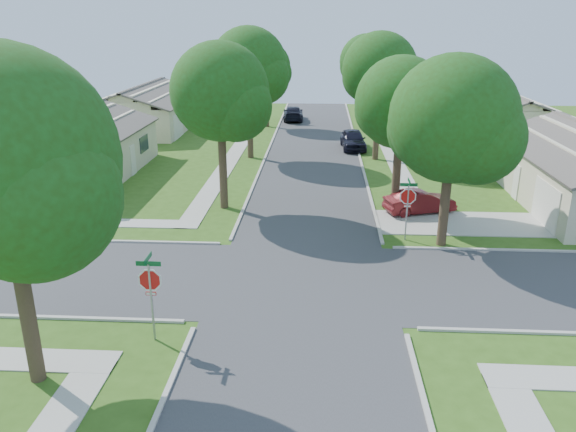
{
  "coord_description": "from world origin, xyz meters",
  "views": [
    {
      "loc": [
        0.61,
        -20.43,
        9.94
      ],
      "look_at": [
        -0.8,
        3.22,
        1.6
      ],
      "focal_mm": 35.0,
      "sensor_mm": 36.0,
      "label": 1
    }
  ],
  "objects_px": {
    "car_curb_west": "(293,113)",
    "stop_sign_sw": "(150,284)",
    "tree_sw_corner": "(5,171)",
    "house_nw_far": "(146,113)",
    "car_curb_east": "(353,139)",
    "house_nw_near": "(70,154)",
    "stop_sign_ne": "(408,199)",
    "tree_w_near": "(221,96)",
    "tree_ne_corner": "(454,125)",
    "tree_w_far": "(267,69)",
    "tree_e_near": "(402,107)",
    "house_ne_far": "(499,122)",
    "tree_w_mid": "(250,70)",
    "car_driveway": "(420,202)",
    "tree_e_far": "(367,64)",
    "tree_e_mid": "(380,74)"
  },
  "relations": [
    {
      "from": "stop_sign_ne",
      "to": "tree_sw_corner",
      "type": "distance_m",
      "value": 17.38
    },
    {
      "from": "tree_sw_corner",
      "to": "house_nw_far",
      "type": "relative_size",
      "value": 0.7
    },
    {
      "from": "house_ne_far",
      "to": "tree_e_far",
      "type": "bearing_deg",
      "value": 155.97
    },
    {
      "from": "tree_sw_corner",
      "to": "tree_ne_corner",
      "type": "relative_size",
      "value": 1.1
    },
    {
      "from": "tree_e_near",
      "to": "house_ne_far",
      "type": "xyz_separation_m",
      "value": [
        11.24,
        19.99,
        -4.13
      ]
    },
    {
      "from": "tree_sw_corner",
      "to": "house_nw_near",
      "type": "bearing_deg",
      "value": 111.26
    },
    {
      "from": "tree_w_far",
      "to": "tree_e_near",
      "type": "bearing_deg",
      "value": -69.39
    },
    {
      "from": "stop_sign_ne",
      "to": "car_curb_west",
      "type": "relative_size",
      "value": 0.6
    },
    {
      "from": "stop_sign_sw",
      "to": "tree_w_far",
      "type": "xyz_separation_m",
      "value": [
        0.05,
        38.71,
        3.48
      ]
    },
    {
      "from": "tree_w_near",
      "to": "tree_sw_corner",
      "type": "relative_size",
      "value": 0.94
    },
    {
      "from": "stop_sign_ne",
      "to": "tree_e_far",
      "type": "height_order",
      "value": "tree_e_far"
    },
    {
      "from": "tree_sw_corner",
      "to": "house_ne_far",
      "type": "distance_m",
      "value": 43.2
    },
    {
      "from": "stop_sign_ne",
      "to": "car_curb_west",
      "type": "xyz_separation_m",
      "value": [
        -7.03,
        33.08,
        -1.31
      ]
    },
    {
      "from": "stop_sign_sw",
      "to": "tree_e_mid",
      "type": "distance_m",
      "value": 27.71
    },
    {
      "from": "tree_e_near",
      "to": "car_curb_east",
      "type": "relative_size",
      "value": 1.82
    },
    {
      "from": "tree_w_near",
      "to": "house_nw_far",
      "type": "relative_size",
      "value": 0.66
    },
    {
      "from": "tree_e_far",
      "to": "tree_w_far",
      "type": "relative_size",
      "value": 1.09
    },
    {
      "from": "stop_sign_sw",
      "to": "house_nw_far",
      "type": "bearing_deg",
      "value": 107.1
    },
    {
      "from": "tree_ne_corner",
      "to": "stop_sign_ne",
      "type": "bearing_deg",
      "value": 163.45
    },
    {
      "from": "tree_e_near",
      "to": "tree_sw_corner",
      "type": "bearing_deg",
      "value": -127.3
    },
    {
      "from": "tree_w_near",
      "to": "car_curb_west",
      "type": "xyz_separation_m",
      "value": [
        2.32,
        28.77,
        -5.4
      ]
    },
    {
      "from": "car_curb_east",
      "to": "tree_w_far",
      "type": "bearing_deg",
      "value": 126.05
    },
    {
      "from": "tree_e_near",
      "to": "tree_sw_corner",
      "type": "xyz_separation_m",
      "value": [
        -12.19,
        -16.0,
        0.62
      ]
    },
    {
      "from": "stop_sign_ne",
      "to": "tree_ne_corner",
      "type": "relative_size",
      "value": 0.34
    },
    {
      "from": "stop_sign_ne",
      "to": "tree_w_far",
      "type": "relative_size",
      "value": 0.37
    },
    {
      "from": "tree_e_far",
      "to": "tree_sw_corner",
      "type": "distance_m",
      "value": 42.77
    },
    {
      "from": "tree_e_near",
      "to": "house_ne_far",
      "type": "relative_size",
      "value": 0.61
    },
    {
      "from": "house_ne_far",
      "to": "house_nw_far",
      "type": "bearing_deg",
      "value": 174.64
    },
    {
      "from": "stop_sign_sw",
      "to": "house_nw_near",
      "type": "xyz_separation_m",
      "value": [
        -11.29,
        19.7,
        -0.51
      ]
    },
    {
      "from": "house_nw_near",
      "to": "car_curb_east",
      "type": "bearing_deg",
      "value": 26.31
    },
    {
      "from": "stop_sign_sw",
      "to": "house_nw_far",
      "type": "relative_size",
      "value": 0.22
    },
    {
      "from": "tree_e_near",
      "to": "house_nw_near",
      "type": "bearing_deg",
      "value": 163.89
    },
    {
      "from": "stop_sign_sw",
      "to": "tree_e_far",
      "type": "height_order",
      "value": "tree_e_far"
    },
    {
      "from": "tree_w_mid",
      "to": "tree_e_near",
      "type": "bearing_deg",
      "value": -51.95
    },
    {
      "from": "stop_sign_sw",
      "to": "tree_e_near",
      "type": "height_order",
      "value": "tree_e_near"
    },
    {
      "from": "car_curb_east",
      "to": "car_driveway",
      "type": "bearing_deg",
      "value": -83.41
    },
    {
      "from": "tree_e_mid",
      "to": "tree_w_near",
      "type": "relative_size",
      "value": 1.03
    },
    {
      "from": "stop_sign_sw",
      "to": "car_driveway",
      "type": "height_order",
      "value": "stop_sign_sw"
    },
    {
      "from": "tree_w_near",
      "to": "house_nw_near",
      "type": "distance_m",
      "value": 13.63
    },
    {
      "from": "tree_w_near",
      "to": "tree_w_far",
      "type": "distance_m",
      "value": 25.01
    },
    {
      "from": "house_nw_near",
      "to": "car_curb_west",
      "type": "height_order",
      "value": "house_nw_near"
    },
    {
      "from": "car_curb_west",
      "to": "tree_e_mid",
      "type": "bearing_deg",
      "value": 109.89
    },
    {
      "from": "house_nw_near",
      "to": "car_curb_west",
      "type": "bearing_deg",
      "value": 59.04
    },
    {
      "from": "tree_e_near",
      "to": "tree_ne_corner",
      "type": "distance_m",
      "value": 5.06
    },
    {
      "from": "house_nw_near",
      "to": "car_curb_west",
      "type": "relative_size",
      "value": 2.76
    },
    {
      "from": "stop_sign_sw",
      "to": "house_ne_far",
      "type": "relative_size",
      "value": 0.22
    },
    {
      "from": "tree_w_mid",
      "to": "car_curb_west",
      "type": "distance_m",
      "value": 17.88
    },
    {
      "from": "car_curb_west",
      "to": "stop_sign_sw",
      "type": "bearing_deg",
      "value": 83.79
    },
    {
      "from": "stop_sign_sw",
      "to": "car_curb_east",
      "type": "xyz_separation_m",
      "value": [
        7.9,
        29.18,
        -1.25
      ]
    },
    {
      "from": "house_nw_far",
      "to": "tree_sw_corner",
      "type": "bearing_deg",
      "value": -77.62
    }
  ]
}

